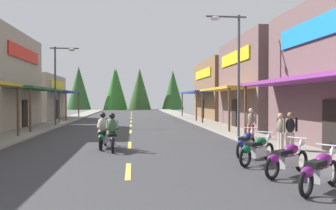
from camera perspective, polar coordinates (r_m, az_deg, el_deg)
The scene contains 19 objects.
ground at distance 29.75m, azimuth -6.16°, elevation -3.26°, with size 10.83×85.68×0.10m, color #38383A.
sidewalk_left at distance 30.49m, azimuth -18.62°, elevation -3.00°, with size 2.31×85.68×0.12m, color gray.
sidewalk_right at distance 30.43m, azimuth 6.32°, elevation -2.96°, with size 2.31×85.68×0.12m, color gray.
centerline_dashes at distance 33.36m, azimuth -6.14°, elevation -2.71°, with size 0.16×59.66×0.01m.
storefront_left_far at distance 38.84m, azimuth -22.33°, elevation 1.17°, with size 8.13×9.06×4.65m.
storefront_right_middle at distance 27.54m, azimuth 18.81°, elevation 3.43°, with size 9.68×9.57×6.70m.
storefront_right_far at distance 38.13m, azimuth 10.57°, elevation 2.41°, with size 8.32×10.75×6.24m.
streetlamp_left at distance 28.07m, azimuth -17.47°, elevation 4.82°, with size 2.20×0.30×6.20m.
streetlamp_right at distance 18.92m, azimuth 10.67°, elevation 7.50°, with size 2.20×0.30×6.64m.
motorcycle_parked_right_0 at distance 8.76m, azimuth 23.81°, elevation -9.89°, with size 1.73×1.41×1.04m.
motorcycle_parked_right_1 at distance 10.19m, azimuth 19.08°, elevation -8.34°, with size 1.82×1.29×1.04m.
motorcycle_parked_right_2 at distance 11.69m, azimuth 14.53°, elevation -7.12°, with size 1.71×1.45×1.04m.
motorcycle_parked_right_3 at distance 13.28m, azimuth 12.78°, elevation -6.16°, with size 1.34×1.79×1.04m.
rider_cruising_lead at distance 14.45m, azimuth -9.23°, elevation -4.91°, with size 0.60×2.14×1.57m.
rider_cruising_trailing at distance 15.25m, azimuth -10.69°, elevation -4.60°, with size 0.60×2.14×1.57m.
pedestrian_by_shop at distance 14.42m, azimuth 18.13°, elevation -3.93°, with size 0.31×0.57×1.58m.
pedestrian_browsing at distance 14.41m, azimuth 19.57°, elevation -3.84°, with size 0.57×0.30×1.62m.
pedestrian_waiting at distance 18.00m, azimuth 13.58°, elevation -2.74°, with size 0.44×0.44×1.69m.
treeline_backdrop at distance 73.63m, azimuth -7.61°, elevation 2.66°, with size 24.45×10.29×9.05m.
Camera 1 is at (0.12, -1.83, 2.12)m, focal length 36.85 mm.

